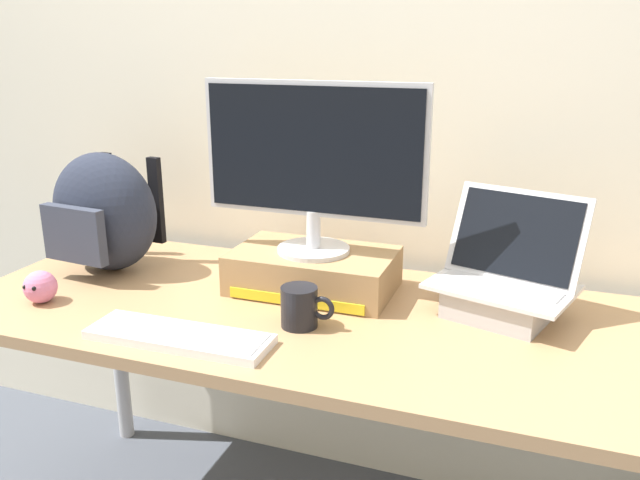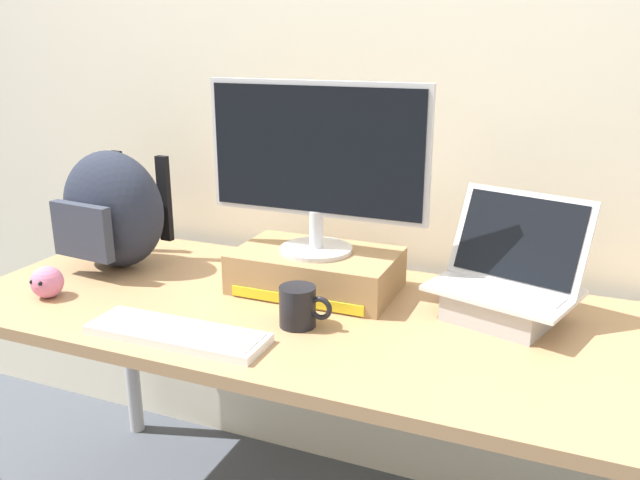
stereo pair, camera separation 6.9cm
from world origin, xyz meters
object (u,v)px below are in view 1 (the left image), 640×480
object	(u,v)px
toner_box_yellow	(314,271)
coffee_mug	(300,307)
external_keyboard	(179,336)
open_laptop	(503,290)
messenger_backpack	(104,213)
desktop_monitor	(313,161)
plush_toy	(40,287)

from	to	relation	value
toner_box_yellow	coffee_mug	world-z (taller)	toner_box_yellow
external_keyboard	open_laptop	bearing A→B (deg)	30.04
messenger_backpack	coffee_mug	world-z (taller)	messenger_backpack
toner_box_yellow	messenger_backpack	distance (m)	0.61
desktop_monitor	coffee_mug	world-z (taller)	desktop_monitor
toner_box_yellow	external_keyboard	world-z (taller)	toner_box_yellow
external_keyboard	messenger_backpack	size ratio (longest dim) A/B	1.20
external_keyboard	plush_toy	bearing A→B (deg)	169.60
coffee_mug	plush_toy	distance (m)	0.66
open_laptop	plush_toy	world-z (taller)	open_laptop
open_laptop	plush_toy	xyz separation A→B (m)	(-1.08, -0.31, -0.02)
desktop_monitor	messenger_backpack	size ratio (longest dim) A/B	1.68
open_laptop	external_keyboard	size ratio (longest dim) A/B	0.89
external_keyboard	coffee_mug	world-z (taller)	coffee_mug
open_laptop	coffee_mug	bearing A→B (deg)	-135.26
open_laptop	coffee_mug	size ratio (longest dim) A/B	2.92
messenger_backpack	coffee_mug	size ratio (longest dim) A/B	2.72
desktop_monitor	open_laptop	world-z (taller)	desktop_monitor
desktop_monitor	plush_toy	xyz separation A→B (m)	(-0.61, -0.31, -0.30)
desktop_monitor	messenger_backpack	world-z (taller)	desktop_monitor
open_laptop	messenger_backpack	distance (m)	1.08
desktop_monitor	toner_box_yellow	bearing A→B (deg)	89.87
plush_toy	toner_box_yellow	bearing A→B (deg)	27.16
open_laptop	messenger_backpack	world-z (taller)	messenger_backpack
toner_box_yellow	desktop_monitor	bearing A→B (deg)	-90.49
toner_box_yellow	desktop_monitor	world-z (taller)	desktop_monitor
desktop_monitor	plush_toy	size ratio (longest dim) A/B	7.09
open_laptop	coffee_mug	world-z (taller)	open_laptop
plush_toy	coffee_mug	bearing A→B (deg)	7.60
toner_box_yellow	coffee_mug	distance (m)	0.23
external_keyboard	plush_toy	world-z (taller)	plush_toy
toner_box_yellow	desktop_monitor	xyz separation A→B (m)	(-0.00, -0.00, 0.29)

